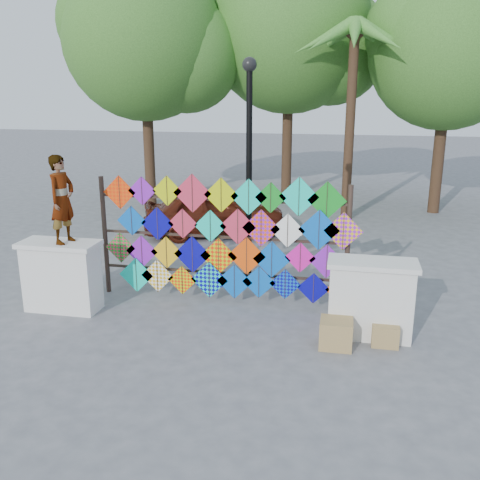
% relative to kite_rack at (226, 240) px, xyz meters
% --- Properties ---
extents(ground, '(80.00, 80.00, 0.00)m').
position_rel_kite_rack_xyz_m(ground, '(-0.12, -0.72, -1.22)').
color(ground, gray).
rests_on(ground, ground).
extents(parapet_left, '(1.40, 0.65, 1.28)m').
position_rel_kite_rack_xyz_m(parapet_left, '(-2.82, -0.92, -0.57)').
color(parapet_left, white).
rests_on(parapet_left, ground).
extents(parapet_right, '(1.40, 0.65, 1.28)m').
position_rel_kite_rack_xyz_m(parapet_right, '(2.58, -0.92, -0.57)').
color(parapet_right, white).
rests_on(parapet_right, ground).
extents(kite_rack, '(4.99, 0.24, 2.42)m').
position_rel_kite_rack_xyz_m(kite_rack, '(0.00, 0.00, 0.00)').
color(kite_rack, '#33241C').
rests_on(kite_rack, ground).
extents(tree_west, '(5.85, 5.20, 8.01)m').
position_rel_kite_rack_xyz_m(tree_west, '(-4.53, 8.31, 4.16)').
color(tree_west, '#432F1D').
rests_on(tree_west, ground).
extents(tree_mid, '(6.30, 5.60, 8.61)m').
position_rel_kite_rack_xyz_m(tree_mid, '(-0.02, 10.31, 4.56)').
color(tree_mid, '#432F1D').
rests_on(tree_mid, ground).
extents(tree_east, '(5.40, 4.80, 7.42)m').
position_rel_kite_rack_xyz_m(tree_east, '(4.97, 8.81, 3.77)').
color(tree_east, '#432F1D').
rests_on(tree_east, ground).
extents(palm_tree, '(3.62, 3.62, 5.83)m').
position_rel_kite_rack_xyz_m(palm_tree, '(2.08, 7.28, 3.74)').
color(palm_tree, '#432F1D').
rests_on(palm_tree, ground).
extents(vendor_woman, '(0.46, 0.61, 1.53)m').
position_rel_kite_rack_xyz_m(vendor_woman, '(-2.68, -0.92, 0.83)').
color(vendor_woman, '#99999E').
rests_on(vendor_woman, parapet_left).
extents(sedan, '(4.14, 2.90, 1.31)m').
position_rel_kite_rack_xyz_m(sedan, '(-1.42, 4.68, -0.56)').
color(sedan, '#501A0D').
rests_on(sedan, ground).
extents(lamppost, '(0.28, 0.28, 4.46)m').
position_rel_kite_rack_xyz_m(lamppost, '(0.18, 1.28, 1.48)').
color(lamppost, black).
rests_on(lamppost, ground).
extents(cardboard_box_near, '(0.50, 0.45, 0.45)m').
position_rel_kite_rack_xyz_m(cardboard_box_near, '(2.07, -1.42, -0.99)').
color(cardboard_box_near, '#A4844F').
rests_on(cardboard_box_near, ground).
extents(cardboard_box_far, '(0.41, 0.38, 0.35)m').
position_rel_kite_rack_xyz_m(cardboard_box_far, '(2.82, -1.18, -1.04)').
color(cardboard_box_far, '#A4844F').
rests_on(cardboard_box_far, ground).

